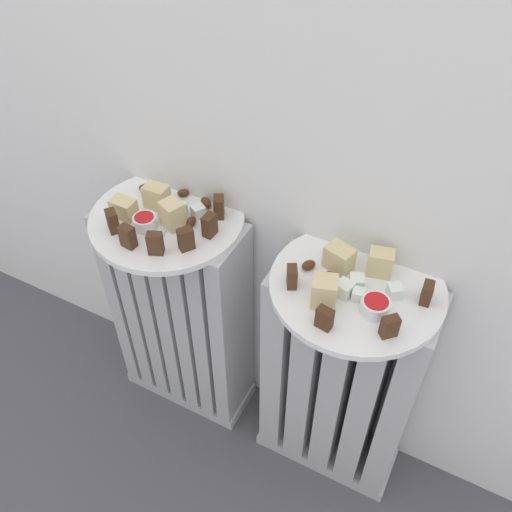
% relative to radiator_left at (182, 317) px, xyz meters
% --- Properties ---
extents(radiator_left, '(0.30, 0.13, 0.55)m').
position_rel_radiator_left_xyz_m(radiator_left, '(0.00, 0.00, 0.00)').
color(radiator_left, '#B2B2B7').
rests_on(radiator_left, ground_plane).
extents(radiator_right, '(0.30, 0.13, 0.55)m').
position_rel_radiator_left_xyz_m(radiator_right, '(0.37, 0.00, 0.00)').
color(radiator_right, '#B2B2B7').
rests_on(radiator_right, ground_plane).
extents(plate_left, '(0.29, 0.29, 0.01)m').
position_rel_radiator_left_xyz_m(plate_left, '(-0.00, 0.00, 0.29)').
color(plate_left, white).
rests_on(plate_left, radiator_left).
extents(plate_right, '(0.29, 0.29, 0.01)m').
position_rel_radiator_left_xyz_m(plate_right, '(0.37, 0.00, 0.29)').
color(plate_right, white).
rests_on(plate_right, radiator_right).
extents(dark_cake_slice_left_0, '(0.03, 0.03, 0.04)m').
position_rel_radiator_left_xyz_m(dark_cake_slice_left_0, '(-0.06, -0.08, 0.31)').
color(dark_cake_slice_left_0, '#472B19').
rests_on(dark_cake_slice_left_0, plate_left).
extents(dark_cake_slice_left_1, '(0.03, 0.02, 0.04)m').
position_rel_radiator_left_xyz_m(dark_cake_slice_left_1, '(-0.01, -0.10, 0.31)').
color(dark_cake_slice_left_1, '#472B19').
rests_on(dark_cake_slice_left_1, plate_left).
extents(dark_cake_slice_left_2, '(0.03, 0.03, 0.04)m').
position_rel_radiator_left_xyz_m(dark_cake_slice_left_2, '(0.04, -0.09, 0.31)').
color(dark_cake_slice_left_2, '#472B19').
rests_on(dark_cake_slice_left_2, plate_left).
extents(dark_cake_slice_left_3, '(0.03, 0.03, 0.04)m').
position_rel_radiator_left_xyz_m(dark_cake_slice_left_3, '(0.08, -0.06, 0.31)').
color(dark_cake_slice_left_3, '#472B19').
rests_on(dark_cake_slice_left_3, plate_left).
extents(dark_cake_slice_left_4, '(0.02, 0.03, 0.04)m').
position_rel_radiator_left_xyz_m(dark_cake_slice_left_4, '(0.10, -0.01, 0.31)').
color(dark_cake_slice_left_4, '#472B19').
rests_on(dark_cake_slice_left_4, plate_left).
extents(dark_cake_slice_left_5, '(0.03, 0.03, 0.04)m').
position_rel_radiator_left_xyz_m(dark_cake_slice_left_5, '(0.09, 0.04, 0.31)').
color(dark_cake_slice_left_5, '#472B19').
rests_on(dark_cake_slice_left_5, plate_left).
extents(marble_cake_slice_left_0, '(0.05, 0.03, 0.05)m').
position_rel_radiator_left_xyz_m(marble_cake_slice_left_0, '(-0.03, 0.02, 0.32)').
color(marble_cake_slice_left_0, beige).
rests_on(marble_cake_slice_left_0, plate_left).
extents(marble_cake_slice_left_1, '(0.05, 0.05, 0.05)m').
position_rel_radiator_left_xyz_m(marble_cake_slice_left_1, '(0.03, -0.02, 0.32)').
color(marble_cake_slice_left_1, beige).
rests_on(marble_cake_slice_left_1, plate_left).
extents(marble_cake_slice_left_2, '(0.04, 0.03, 0.04)m').
position_rel_radiator_left_xyz_m(marble_cake_slice_left_2, '(-0.07, -0.04, 0.31)').
color(marble_cake_slice_left_2, beige).
rests_on(marble_cake_slice_left_2, plate_left).
extents(turkish_delight_left_0, '(0.03, 0.03, 0.02)m').
position_rel_radiator_left_xyz_m(turkish_delight_left_0, '(0.05, 0.03, 0.30)').
color(turkish_delight_left_0, white).
rests_on(turkish_delight_left_0, plate_left).
extents(turkish_delight_left_1, '(0.03, 0.03, 0.02)m').
position_rel_radiator_left_xyz_m(turkish_delight_left_1, '(0.02, 0.02, 0.30)').
color(turkish_delight_left_1, white).
rests_on(turkish_delight_left_1, plate_left).
extents(turkish_delight_left_2, '(0.02, 0.02, 0.02)m').
position_rel_radiator_left_xyz_m(turkish_delight_left_2, '(-0.00, -0.00, 0.30)').
color(turkish_delight_left_2, white).
rests_on(turkish_delight_left_2, plate_left).
extents(medjool_date_left_0, '(0.03, 0.03, 0.02)m').
position_rel_radiator_left_xyz_m(medjool_date_left_0, '(-0.08, 0.05, 0.30)').
color(medjool_date_left_0, '#4C2814').
rests_on(medjool_date_left_0, plate_left).
extents(medjool_date_left_1, '(0.03, 0.03, 0.02)m').
position_rel_radiator_left_xyz_m(medjool_date_left_1, '(0.05, 0.06, 0.30)').
color(medjool_date_left_1, '#4C2814').
rests_on(medjool_date_left_1, plate_left).
extents(medjool_date_left_2, '(0.02, 0.03, 0.02)m').
position_rel_radiator_left_xyz_m(medjool_date_left_2, '(0.05, -0.00, 0.30)').
color(medjool_date_left_2, '#4C2814').
rests_on(medjool_date_left_2, plate_left).
extents(medjool_date_left_3, '(0.03, 0.03, 0.01)m').
position_rel_radiator_left_xyz_m(medjool_date_left_3, '(-0.00, 0.06, 0.30)').
color(medjool_date_left_3, '#4C2814').
rests_on(medjool_date_left_3, plate_left).
extents(jam_bowl_left, '(0.04, 0.04, 0.02)m').
position_rel_radiator_left_xyz_m(jam_bowl_left, '(-0.02, -0.04, 0.31)').
color(jam_bowl_left, white).
rests_on(jam_bowl_left, plate_left).
extents(dark_cake_slice_right_0, '(0.03, 0.03, 0.04)m').
position_rel_radiator_left_xyz_m(dark_cake_slice_right_0, '(0.28, -0.05, 0.31)').
color(dark_cake_slice_right_0, '#472B19').
rests_on(dark_cake_slice_right_0, plate_right).
extents(dark_cake_slice_right_1, '(0.03, 0.02, 0.04)m').
position_rel_radiator_left_xyz_m(dark_cake_slice_right_1, '(0.35, -0.11, 0.31)').
color(dark_cake_slice_right_1, '#472B19').
rests_on(dark_cake_slice_right_1, plate_right).
extents(dark_cake_slice_right_2, '(0.03, 0.03, 0.04)m').
position_rel_radiator_left_xyz_m(dark_cake_slice_right_2, '(0.44, -0.08, 0.31)').
color(dark_cake_slice_right_2, '#472B19').
rests_on(dark_cake_slice_right_2, plate_right).
extents(dark_cake_slice_right_3, '(0.02, 0.03, 0.04)m').
position_rel_radiator_left_xyz_m(dark_cake_slice_right_3, '(0.48, 0.01, 0.31)').
color(dark_cake_slice_right_3, '#472B19').
rests_on(dark_cake_slice_right_3, plate_right).
extents(marble_cake_slice_right_0, '(0.05, 0.04, 0.04)m').
position_rel_radiator_left_xyz_m(marble_cake_slice_right_0, '(0.33, 0.02, 0.31)').
color(marble_cake_slice_right_0, beige).
rests_on(marble_cake_slice_right_0, plate_right).
extents(marble_cake_slice_right_1, '(0.05, 0.04, 0.05)m').
position_rel_radiator_left_xyz_m(marble_cake_slice_right_1, '(0.39, 0.04, 0.32)').
color(marble_cake_slice_right_1, beige).
rests_on(marble_cake_slice_right_1, plate_right).
extents(marble_cake_slice_right_2, '(0.05, 0.05, 0.05)m').
position_rel_radiator_left_xyz_m(marble_cake_slice_right_2, '(0.34, -0.06, 0.32)').
color(marble_cake_slice_right_2, beige).
rests_on(marble_cake_slice_right_2, plate_right).
extents(turkish_delight_right_0, '(0.03, 0.03, 0.02)m').
position_rel_radiator_left_xyz_m(turkish_delight_right_0, '(0.37, -0.01, 0.30)').
color(turkish_delight_right_0, white).
rests_on(turkish_delight_right_0, plate_right).
extents(turkish_delight_right_1, '(0.02, 0.02, 0.02)m').
position_rel_radiator_left_xyz_m(turkish_delight_right_1, '(0.38, -0.03, 0.30)').
color(turkish_delight_right_1, white).
rests_on(turkish_delight_right_1, plate_right).
extents(turkish_delight_right_2, '(0.03, 0.03, 0.02)m').
position_rel_radiator_left_xyz_m(turkish_delight_right_2, '(0.43, 0.00, 0.30)').
color(turkish_delight_right_2, white).
rests_on(turkish_delight_right_2, plate_right).
extents(turkish_delight_right_3, '(0.03, 0.03, 0.02)m').
position_rel_radiator_left_xyz_m(turkish_delight_right_3, '(0.36, -0.03, 0.31)').
color(turkish_delight_right_3, white).
rests_on(turkish_delight_right_3, plate_right).
extents(medjool_date_right_0, '(0.03, 0.03, 0.02)m').
position_rel_radiator_left_xyz_m(medjool_date_right_0, '(0.33, -0.02, 0.30)').
color(medjool_date_right_0, '#4C2814').
rests_on(medjool_date_right_0, plate_right).
extents(medjool_date_right_1, '(0.03, 0.03, 0.01)m').
position_rel_radiator_left_xyz_m(medjool_date_right_1, '(0.28, -0.00, 0.30)').
color(medjool_date_right_1, '#4C2814').
rests_on(medjool_date_right_1, plate_right).
extents(medjool_date_right_2, '(0.03, 0.03, 0.02)m').
position_rel_radiator_left_xyz_m(medjool_date_right_2, '(0.37, 0.08, 0.30)').
color(medjool_date_right_2, '#4C2814').
rests_on(medjool_date_right_2, plate_right).
extents(jam_bowl_right, '(0.05, 0.05, 0.02)m').
position_rel_radiator_left_xyz_m(jam_bowl_right, '(0.41, -0.04, 0.31)').
color(jam_bowl_right, white).
rests_on(jam_bowl_right, plate_right).
extents(fork, '(0.04, 0.11, 0.00)m').
position_rel_radiator_left_xyz_m(fork, '(0.01, 0.01, 0.29)').
color(fork, silver).
rests_on(fork, plate_left).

